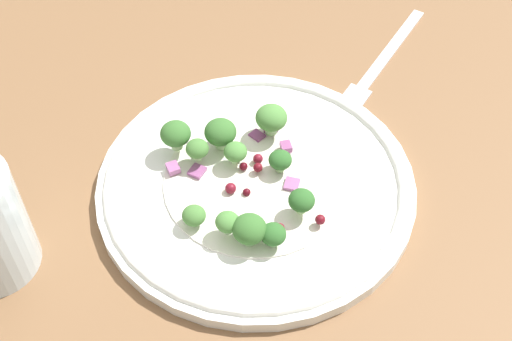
# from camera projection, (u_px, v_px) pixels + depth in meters

# --- Properties ---
(ground_plane) EXTENTS (1.80, 1.80, 0.02)m
(ground_plane) POSITION_uv_depth(u_px,v_px,m) (238.00, 192.00, 0.64)
(ground_plane) COLOR brown
(plate) EXTENTS (0.28, 0.28, 0.02)m
(plate) POSITION_uv_depth(u_px,v_px,m) (256.00, 184.00, 0.62)
(plate) COLOR white
(plate) RESTS_ON ground_plane
(dressing_pool) EXTENTS (0.16, 0.16, 0.00)m
(dressing_pool) POSITION_uv_depth(u_px,v_px,m) (256.00, 181.00, 0.62)
(dressing_pool) COLOR white
(dressing_pool) RESTS_ON plate
(broccoli_floret_0) EXTENTS (0.02, 0.02, 0.02)m
(broccoli_floret_0) POSITION_uv_depth(u_px,v_px,m) (273.00, 235.00, 0.56)
(broccoli_floret_0) COLOR #8EB77A
(broccoli_floret_0) RESTS_ON plate
(broccoli_floret_1) EXTENTS (0.02, 0.02, 0.02)m
(broccoli_floret_1) POSITION_uv_depth(u_px,v_px,m) (228.00, 222.00, 0.57)
(broccoli_floret_1) COLOR #8EB77A
(broccoli_floret_1) RESTS_ON plate
(broccoli_floret_2) EXTENTS (0.03, 0.03, 0.03)m
(broccoli_floret_2) POSITION_uv_depth(u_px,v_px,m) (176.00, 134.00, 0.63)
(broccoli_floret_2) COLOR #9EC684
(broccoli_floret_2) RESTS_ON plate
(broccoli_floret_3) EXTENTS (0.03, 0.03, 0.03)m
(broccoli_floret_3) POSITION_uv_depth(u_px,v_px,m) (271.00, 118.00, 0.64)
(broccoli_floret_3) COLOR #8EB77A
(broccoli_floret_3) RESTS_ON plate
(broccoli_floret_4) EXTENTS (0.02, 0.02, 0.02)m
(broccoli_floret_4) POSITION_uv_depth(u_px,v_px,m) (280.00, 160.00, 0.62)
(broccoli_floret_4) COLOR #9EC684
(broccoli_floret_4) RESTS_ON plate
(broccoli_floret_5) EXTENTS (0.02, 0.02, 0.02)m
(broccoli_floret_5) POSITION_uv_depth(u_px,v_px,m) (235.00, 152.00, 0.62)
(broccoli_floret_5) COLOR #9EC684
(broccoli_floret_5) RESTS_ON plate
(broccoli_floret_6) EXTENTS (0.02, 0.02, 0.02)m
(broccoli_floret_6) POSITION_uv_depth(u_px,v_px,m) (304.00, 198.00, 0.58)
(broccoli_floret_6) COLOR #9EC684
(broccoli_floret_6) RESTS_ON plate
(broccoli_floret_7) EXTENTS (0.03, 0.03, 0.03)m
(broccoli_floret_7) POSITION_uv_depth(u_px,v_px,m) (249.00, 230.00, 0.56)
(broccoli_floret_7) COLOR #8EB77A
(broccoli_floret_7) RESTS_ON plate
(broccoli_floret_8) EXTENTS (0.02, 0.02, 0.02)m
(broccoli_floret_8) POSITION_uv_depth(u_px,v_px,m) (194.00, 216.00, 0.58)
(broccoli_floret_8) COLOR #8EB77A
(broccoli_floret_8) RESTS_ON plate
(broccoli_floret_9) EXTENTS (0.03, 0.03, 0.03)m
(broccoli_floret_9) POSITION_uv_depth(u_px,v_px,m) (220.00, 133.00, 0.63)
(broccoli_floret_9) COLOR #8EB77A
(broccoli_floret_9) RESTS_ON plate
(broccoli_floret_10) EXTENTS (0.02, 0.02, 0.02)m
(broccoli_floret_10) POSITION_uv_depth(u_px,v_px,m) (197.00, 149.00, 0.62)
(broccoli_floret_10) COLOR #9EC684
(broccoli_floret_10) RESTS_ON plate
(cranberry_0) EXTENTS (0.01, 0.01, 0.01)m
(cranberry_0) POSITION_uv_depth(u_px,v_px,m) (258.00, 159.00, 0.63)
(cranberry_0) COLOR maroon
(cranberry_0) RESTS_ON plate
(cranberry_1) EXTENTS (0.01, 0.01, 0.01)m
(cranberry_1) POSITION_uv_depth(u_px,v_px,m) (322.00, 218.00, 0.58)
(cranberry_1) COLOR maroon
(cranberry_1) RESTS_ON plate
(cranberry_2) EXTENTS (0.01, 0.01, 0.01)m
(cranberry_2) POSITION_uv_depth(u_px,v_px,m) (280.00, 228.00, 0.58)
(cranberry_2) COLOR maroon
(cranberry_2) RESTS_ON plate
(cranberry_3) EXTENTS (0.01, 0.01, 0.01)m
(cranberry_3) POSITION_uv_depth(u_px,v_px,m) (231.00, 188.00, 0.61)
(cranberry_3) COLOR maroon
(cranberry_3) RESTS_ON plate
(cranberry_4) EXTENTS (0.01, 0.01, 0.01)m
(cranberry_4) POSITION_uv_depth(u_px,v_px,m) (242.00, 166.00, 0.63)
(cranberry_4) COLOR #4C0A14
(cranberry_4) RESTS_ON plate
(cranberry_5) EXTENTS (0.01, 0.01, 0.01)m
(cranberry_5) POSITION_uv_depth(u_px,v_px,m) (247.00, 192.00, 0.61)
(cranberry_5) COLOR #4C0A14
(cranberry_5) RESTS_ON plate
(cranberry_6) EXTENTS (0.01, 0.01, 0.01)m
(cranberry_6) POSITION_uv_depth(u_px,v_px,m) (258.00, 168.00, 0.62)
(cranberry_6) COLOR maroon
(cranberry_6) RESTS_ON plate
(onion_bit_0) EXTENTS (0.02, 0.01, 0.01)m
(onion_bit_0) POSITION_uv_depth(u_px,v_px,m) (173.00, 168.00, 0.62)
(onion_bit_0) COLOR #A35B93
(onion_bit_0) RESTS_ON plate
(onion_bit_1) EXTENTS (0.02, 0.02, 0.00)m
(onion_bit_1) POSITION_uv_depth(u_px,v_px,m) (292.00, 184.00, 0.61)
(onion_bit_1) COLOR #A35B93
(onion_bit_1) RESTS_ON plate
(onion_bit_2) EXTENTS (0.02, 0.02, 0.00)m
(onion_bit_2) POSITION_uv_depth(u_px,v_px,m) (197.00, 171.00, 0.62)
(onion_bit_2) COLOR #934C84
(onion_bit_2) RESTS_ON plate
(onion_bit_3) EXTENTS (0.02, 0.02, 0.00)m
(onion_bit_3) POSITION_uv_depth(u_px,v_px,m) (271.00, 128.00, 0.66)
(onion_bit_3) COLOR #843D75
(onion_bit_3) RESTS_ON plate
(onion_bit_4) EXTENTS (0.01, 0.01, 0.01)m
(onion_bit_4) POSITION_uv_depth(u_px,v_px,m) (286.00, 147.00, 0.64)
(onion_bit_4) COLOR #934C84
(onion_bit_4) RESTS_ON plate
(onion_bit_5) EXTENTS (0.01, 0.01, 0.00)m
(onion_bit_5) POSITION_uv_depth(u_px,v_px,m) (257.00, 136.00, 0.65)
(onion_bit_5) COLOR #843D75
(onion_bit_5) RESTS_ON plate
(fork) EXTENTS (0.04, 0.19, 0.01)m
(fork) POSITION_uv_depth(u_px,v_px,m) (380.00, 63.00, 0.74)
(fork) COLOR silver
(fork) RESTS_ON ground_plane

